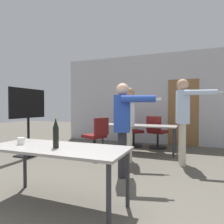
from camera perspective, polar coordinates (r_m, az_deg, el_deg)
name	(u,v)px	position (r m, az deg, el deg)	size (l,w,h in m)	color
back_wall	(149,99)	(6.72, 10.50, 3.58)	(5.93, 0.12, 2.92)	#BCBCC1
conference_table_near	(57,153)	(2.53, -15.52, -11.14)	(1.72, 0.72, 0.72)	gray
conference_table_far	(134,127)	(5.38, 6.31, -4.34)	(2.19, 0.65, 0.72)	gray
tv_screen	(28,114)	(5.33, -22.84, -0.45)	(0.44, 1.12, 1.65)	black
person_center_tall	(130,117)	(4.38, 5.15, -1.42)	(0.84, 0.58, 1.62)	beige
person_left_plaid	(123,121)	(3.45, 3.25, -2.53)	(0.86, 0.66, 1.61)	#28282D
person_right_polo	(183,113)	(4.37, 19.65, -0.16)	(0.85, 0.61, 1.78)	beige
office_chair_side_rolled	(96,138)	(4.93, -4.52, -7.37)	(0.65, 0.61, 0.94)	black
office_chair_near_pushed	(157,133)	(5.93, 12.60, -5.92)	(0.59, 0.63, 0.94)	black
office_chair_far_right	(131,132)	(6.11, 5.59, -5.82)	(0.69, 0.68, 0.91)	black
beer_bottle	(56,133)	(2.42, -15.77, -5.93)	(0.07, 0.07, 0.36)	black
drink_cup	(21,141)	(2.80, -24.58, -7.57)	(0.09, 0.09, 0.09)	silver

